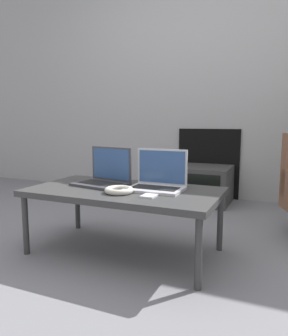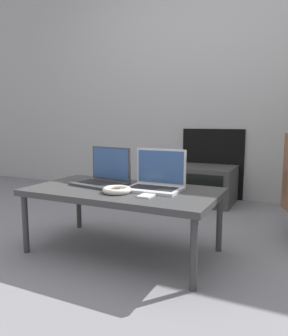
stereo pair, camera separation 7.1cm
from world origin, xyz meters
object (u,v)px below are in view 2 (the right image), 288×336
at_px(tv, 205,185).
at_px(headphones, 117,190).
at_px(laptop_right, 156,181).
at_px(laptop_left, 104,176).
at_px(phone, 148,195).

bearing_deg(tv, headphones, -93.88).
bearing_deg(laptop_right, headphones, -130.91).
height_order(laptop_left, phone, laptop_left).
relative_size(laptop_right, phone, 2.37).
bearing_deg(phone, laptop_left, 155.68).
bearing_deg(tv, laptop_right, -87.56).
distance_m(laptop_right, tv, 1.38).
bearing_deg(laptop_left, phone, -14.41).
relative_size(laptop_left, laptop_right, 1.10).
bearing_deg(headphones, laptop_right, 49.45).
bearing_deg(laptop_left, headphones, -32.49).
distance_m(headphones, tv, 1.56).
bearing_deg(phone, headphones, -177.49).
relative_size(headphones, phone, 1.21).
height_order(phone, tv, phone).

